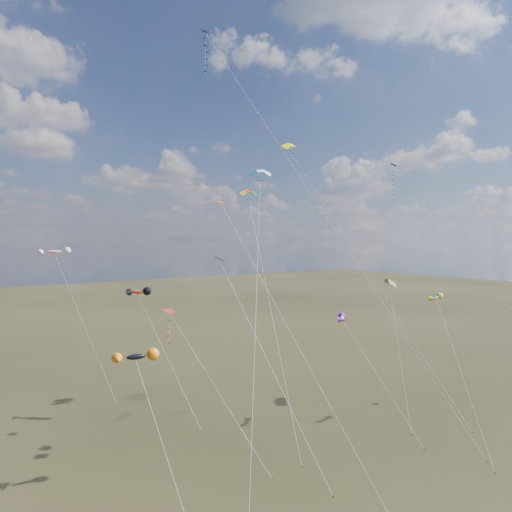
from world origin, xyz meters
TOP-DOWN VIEW (x-y plane):
  - ground at (0.00, 0.00)m, footprint 400.00×400.00m
  - diamond_black_high at (30.77, 22.10)m, footprint 13.71×21.67m
  - diamond_navy_tall at (-2.03, 20.22)m, footprint 17.58×23.46m
  - diamond_black_mid at (-5.43, 12.22)m, footprint 4.49×12.11m
  - diamond_red_low at (-9.35, 18.69)m, footprint 5.29×11.45m
  - diamond_orange_center at (-2.83, 12.47)m, footprint 3.01×20.87m
  - parafoil_yellow at (8.99, 22.81)m, footprint 10.73×20.06m
  - parafoil_blue_white at (2.11, 20.14)m, footprint 13.23×16.29m
  - parafoil_striped at (18.83, 15.05)m, footprint 7.78×9.54m
  - parafoil_tricolor at (3.82, 24.92)m, footprint 6.48×17.06m
  - novelty_black_orange at (-14.69, 14.81)m, footprint 3.38×8.71m
  - novelty_orange_black at (-9.43, 28.36)m, footprint 5.68×8.59m
  - novelty_white_purple at (9.07, 13.90)m, footprint 2.90×10.59m
  - novelty_redwhite_stripe at (-15.22, 43.95)m, footprint 7.07×10.69m
  - novelty_blue_yellow at (18.38, 8.18)m, footprint 7.72×11.06m

SIDE VIEW (x-z plane):
  - ground at x=0.00m, z-range 0.00..0.00m
  - novelty_black_orange at x=-14.69m, z-range 5.13..16.58m
  - diamond_red_low at x=-9.35m, z-range 4.47..18.38m
  - novelty_white_purple at x=9.07m, z-range 5.71..18.09m
  - novelty_blue_yellow at x=18.38m, z-range 6.78..21.37m
  - diamond_black_mid at x=-5.43m, z-range 4.77..23.97m
  - novelty_orange_black at x=-9.43m, z-range 7.05..22.35m
  - parafoil_striped at x=18.83m, z-range 7.38..23.71m
  - diamond_orange_center at x=-2.83m, z-range 4.12..28.96m
  - novelty_redwhite_stripe at x=-15.22m, z-range 9.24..28.90m
  - parafoil_tricolor at x=3.82m, z-range 12.94..40.31m
  - diamond_black_high at x=30.77m, z-range 11.43..43.96m
  - parafoil_blue_white at x=2.11m, z-range 13.83..43.03m
  - parafoil_yellow at x=8.99m, z-range 15.88..49.30m
  - diamond_navy_tall at x=-2.03m, z-range 15.58..59.28m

